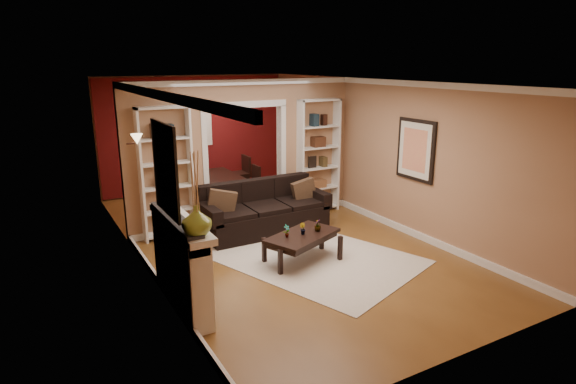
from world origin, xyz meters
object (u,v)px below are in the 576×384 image
bookshelf_right (318,157)px  fireplace (183,263)px  coffee_table (302,248)px  dining_table (220,187)px  bookshelf_left (166,174)px  sofa (264,208)px

bookshelf_right → fireplace: 4.47m
coffee_table → dining_table: size_ratio=0.75×
bookshelf_right → fireplace: (-3.64, -2.53, -0.57)m
bookshelf_right → dining_table: bookshelf_right is taller
bookshelf_left → dining_table: bookshelf_left is taller
bookshelf_right → fireplace: bookshelf_right is taller
sofa → coffee_table: size_ratio=1.97×
fireplace → dining_table: (2.22, 4.34, -0.30)m
bookshelf_left → dining_table: (1.68, 1.81, -0.87)m
bookshelf_left → bookshelf_right: bearing=0.0°
coffee_table → sofa: bearing=63.9°
bookshelf_left → fireplace: size_ratio=1.35×
bookshelf_right → fireplace: size_ratio=1.35×
coffee_table → bookshelf_left: 2.71m
coffee_table → bookshelf_left: (-1.49, 2.07, 0.93)m
sofa → bookshelf_left: size_ratio=1.01×
coffee_table → dining_table: 3.89m
fireplace → dining_table: bearing=62.9°
bookshelf_left → fireplace: bookshelf_left is taller
coffee_table → fireplace: fireplace is taller
bookshelf_right → coffee_table: bearing=-127.9°
coffee_table → bookshelf_right: bookshelf_right is taller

